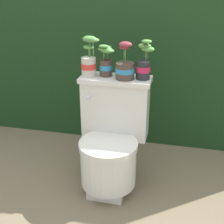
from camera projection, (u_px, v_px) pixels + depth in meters
name	position (u px, v px, depth m)	size (l,w,h in m)	color
ground_plane	(111.00, 188.00, 2.16)	(12.00, 12.00, 0.00)	#75664C
hedge_backdrop	(138.00, 38.00, 2.81)	(2.98, 0.84, 1.65)	#193819
toilet	(111.00, 140.00, 2.09)	(0.47, 0.51, 0.74)	silver
potted_plant_left	(89.00, 60.00, 2.02)	(0.12, 0.10, 0.26)	beige
potted_plant_midleft	(106.00, 62.00, 2.03)	(0.11, 0.09, 0.21)	#47382D
potted_plant_middle	(125.00, 68.00, 1.98)	(0.12, 0.12, 0.24)	#47382D
potted_plant_midright	(144.00, 63.00, 1.97)	(0.11, 0.11, 0.25)	#262628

